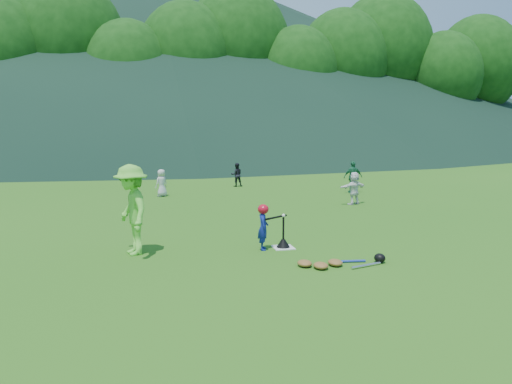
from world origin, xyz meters
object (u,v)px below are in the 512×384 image
Objects in this scene: fielder_b at (237,175)px; batting_tee at (283,242)px; fielder_c at (353,177)px; batter_child at (263,228)px; adult_coach at (132,210)px; fielder_a at (162,183)px; home_plate at (283,247)px; fielder_d at (354,188)px; equipment_pile at (336,263)px.

fielder_b is 10.14m from batting_tee.
fielder_b is at bearing -29.54° from fielder_c.
adult_coach reaches higher than batter_child.
adult_coach is 1.91× the size of fielder_a.
fielder_d is at bearing 50.55° from home_plate.
fielder_a is at bearing -0.89° from fielder_c.
fielder_c is 0.68× the size of equipment_pile.
adult_coach reaches higher than equipment_pile.
fielder_d is (2.90, -5.26, 0.05)m from fielder_b.
fielder_c reaches higher than equipment_pile.
fielder_c is at bearing 139.96° from fielder_a.
batter_child reaches higher than batting_tee.
fielder_b is at bearing 87.71° from equipment_pile.
equipment_pile is at bearing 46.53° from fielder_d.
batting_tee is at bearing 72.23° from fielder_a.
fielder_b is at bearing -76.69° from fielder_d.
fielder_c is (3.97, -2.88, 0.12)m from fielder_b.
fielder_b is 0.80× the size of fielder_c.
batting_tee is at bearing -73.27° from batter_child.
batting_tee is (0.47, 0.03, -0.36)m from batter_child.
fielder_c is (5.50, 7.22, 0.12)m from batter_child.
adult_coach is 1.94× the size of fielder_b.
fielder_a is 0.56× the size of equipment_pile.
fielder_c is 8.79m from batting_tee.
adult_coach is 1.56× the size of fielder_c.
batting_tee is at bearing 85.44° from fielder_b.
fielder_c reaches higher than fielder_a.
adult_coach reaches higher than fielder_c.
fielder_c is at bearing -129.68° from fielder_d.
adult_coach is at bearing 16.45° from fielder_d.
fielder_a is 1.01× the size of fielder_b.
fielder_d is at bearing 120.34° from fielder_b.
fielder_a reaches higher than home_plate.
fielder_c is 1.81× the size of batting_tee.
adult_coach is at bearing 46.21° from fielder_c.
home_plate is 0.46× the size of batter_child.
adult_coach is 10.78m from fielder_c.
fielder_a is at bearing 104.97° from home_plate.
fielder_a is at bearing 105.95° from equipment_pile.
batter_child is 0.80× the size of fielder_c.
fielder_c reaches higher than home_plate.
fielder_d is (3.96, 4.82, 0.54)m from home_plate.
fielder_b is (3.23, 1.96, -0.01)m from fielder_a.
fielder_b reaches higher than batting_tee.
home_plate is 0.45× the size of fielder_a.
fielder_d is at bearing -28.87° from batter_child.
fielder_a is at bearing -43.89° from fielder_d.
batter_child is 0.55× the size of equipment_pile.
batting_tee is at bearing 70.49° from adult_coach.
fielder_b is 0.55× the size of equipment_pile.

